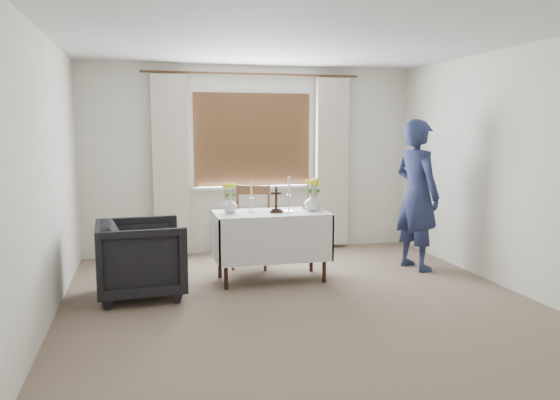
# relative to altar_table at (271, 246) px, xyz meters

# --- Properties ---
(ground) EXTENTS (5.00, 5.00, 0.00)m
(ground) POSITION_rel_altar_table_xyz_m (0.10, -0.98, -0.38)
(ground) COLOR gray
(ground) RESTS_ON ground
(altar_table) EXTENTS (1.24, 0.64, 0.76)m
(altar_table) POSITION_rel_altar_table_xyz_m (0.00, 0.00, 0.00)
(altar_table) COLOR white
(altar_table) RESTS_ON ground
(wooden_chair) EXTENTS (0.58, 0.58, 0.98)m
(wooden_chair) POSITION_rel_altar_table_xyz_m (-0.10, 0.64, 0.11)
(wooden_chair) COLOR brown
(wooden_chair) RESTS_ON ground
(armchair) EXTENTS (0.90, 0.88, 0.77)m
(armchair) POSITION_rel_altar_table_xyz_m (-1.39, -0.26, 0.01)
(armchair) COLOR black
(armchair) RESTS_ON ground
(person) EXTENTS (0.59, 0.74, 1.78)m
(person) POSITION_rel_altar_table_xyz_m (1.79, 0.07, 0.51)
(person) COLOR navy
(person) RESTS_ON ground
(radiator) EXTENTS (1.10, 0.10, 0.60)m
(radiator) POSITION_rel_altar_table_xyz_m (0.10, 1.44, -0.08)
(radiator) COLOR white
(radiator) RESTS_ON ground
(wooden_cross) EXTENTS (0.14, 0.10, 0.28)m
(wooden_cross) POSITION_rel_altar_table_xyz_m (0.05, -0.04, 0.52)
(wooden_cross) COLOR black
(wooden_cross) RESTS_ON altar_table
(candlestick_left) EXTENTS (0.13, 0.13, 0.33)m
(candlestick_left) POSITION_rel_altar_table_xyz_m (-0.21, 0.02, 0.55)
(candlestick_left) COLOR silver
(candlestick_left) RESTS_ON altar_table
(candlestick_right) EXTENTS (0.13, 0.13, 0.38)m
(candlestick_right) POSITION_rel_altar_table_xyz_m (0.20, -0.02, 0.57)
(candlestick_right) COLOR silver
(candlestick_right) RESTS_ON altar_table
(flower_vase_left) EXTENTS (0.19, 0.19, 0.17)m
(flower_vase_left) POSITION_rel_altar_table_xyz_m (-0.44, 0.06, 0.47)
(flower_vase_left) COLOR silver
(flower_vase_left) RESTS_ON altar_table
(flower_vase_right) EXTENTS (0.22, 0.22, 0.20)m
(flower_vase_right) POSITION_rel_altar_table_xyz_m (0.47, -0.02, 0.48)
(flower_vase_right) COLOR silver
(flower_vase_right) RESTS_ON altar_table
(wicker_basket) EXTENTS (0.26, 0.26, 0.08)m
(wicker_basket) POSITION_rel_altar_table_xyz_m (0.51, 0.15, 0.42)
(wicker_basket) COLOR brown
(wicker_basket) RESTS_ON altar_table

